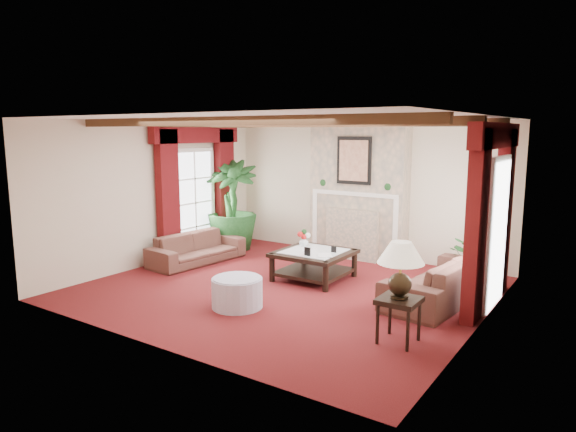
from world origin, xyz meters
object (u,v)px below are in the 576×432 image
Objects in this scene: sofa_right at (441,271)px; coffee_table at (314,265)px; side_table at (398,320)px; sofa_left at (197,243)px; ottoman at (237,293)px; potted_palm at (232,225)px.

sofa_right reaches higher than coffee_table.
sofa_right is 4.23× the size of side_table.
sofa_left is 0.85× the size of sofa_right.
side_table is at bearing 2.69° from ottoman.
ottoman is at bearing -118.67° from sofa_left.
potted_palm is 3.95× the size of side_table.
sofa_left is 2.76m from ottoman.
sofa_left reaches higher than ottoman.
potted_palm is at bearing 159.63° from coffee_table.
sofa_left is 2.47m from coffee_table.
sofa_left is at bearing 162.98° from side_table.
ottoman is at bearing -177.31° from side_table.
side_table is (4.83, -2.67, -0.26)m from potted_palm.
side_table is at bearing -28.92° from potted_palm.
coffee_table is at bearing 142.08° from side_table.
sofa_right is at bearing 39.86° from ottoman.
sofa_right is 2.16m from coffee_table.
side_table is 2.40m from ottoman.
sofa_left is 2.69× the size of ottoman.
potted_palm reaches higher than coffee_table.
side_table is at bearing -38.55° from coffee_table.
sofa_left is at bearing -82.78° from potted_palm.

